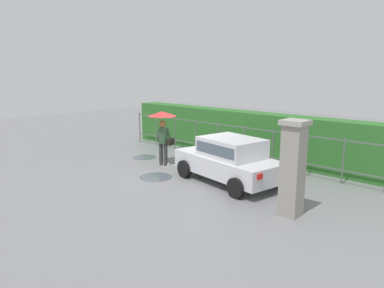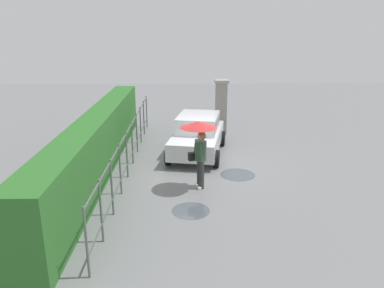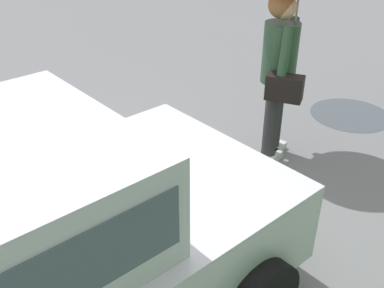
% 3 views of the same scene
% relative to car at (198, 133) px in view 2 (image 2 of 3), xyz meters
% --- Properties ---
extents(ground_plane, '(40.00, 40.00, 0.00)m').
position_rel_car_xyz_m(ground_plane, '(-1.52, -0.11, -0.80)').
color(ground_plane, slate).
extents(car, '(3.94, 2.38, 1.48)m').
position_rel_car_xyz_m(car, '(0.00, 0.00, 0.00)').
color(car, silver).
rests_on(car, ground).
extents(pedestrian, '(1.07, 1.07, 2.06)m').
position_rel_car_xyz_m(pedestrian, '(-3.20, 0.06, 0.74)').
color(pedestrian, '#333333').
rests_on(pedestrian, ground).
extents(gate_pillar, '(0.60, 0.60, 2.42)m').
position_rel_car_xyz_m(gate_pillar, '(2.76, -1.11, 0.44)').
color(gate_pillar, gray).
rests_on(gate_pillar, ground).
extents(fence_section, '(11.43, 0.05, 1.50)m').
position_rel_car_xyz_m(fence_section, '(-1.67, 2.31, 0.02)').
color(fence_section, '#59605B').
rests_on(fence_section, ground).
extents(hedge_row, '(12.38, 0.90, 1.90)m').
position_rel_car_xyz_m(hedge_row, '(-1.67, 3.32, 0.15)').
color(hedge_row, '#2D6B28').
rests_on(hedge_row, ground).
extents(puddle_near, '(1.14, 1.14, 0.00)m').
position_rel_car_xyz_m(puddle_near, '(-2.18, -1.23, -0.80)').
color(puddle_near, '#4C545B').
rests_on(puddle_near, ground).
extents(puddle_far, '(1.01, 1.01, 0.00)m').
position_rel_car_xyz_m(puddle_far, '(-4.66, 0.33, -0.80)').
color(puddle_far, '#4C545B').
rests_on(puddle_far, ground).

